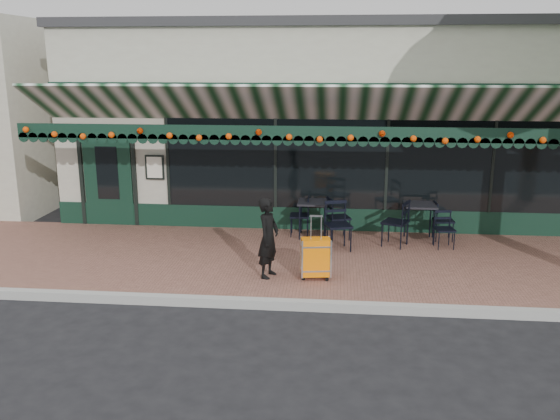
# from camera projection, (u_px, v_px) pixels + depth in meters

# --- Properties ---
(ground) EXTENTS (80.00, 80.00, 0.00)m
(ground) POSITION_uv_depth(u_px,v_px,m) (312.00, 308.00, 9.37)
(ground) COLOR black
(ground) RESTS_ON ground
(sidewalk) EXTENTS (18.00, 4.00, 0.15)m
(sidewalk) POSITION_uv_depth(u_px,v_px,m) (317.00, 262.00, 11.28)
(sidewalk) COLOR brown
(sidewalk) RESTS_ON ground
(curb) EXTENTS (18.00, 0.16, 0.15)m
(curb) POSITION_uv_depth(u_px,v_px,m) (312.00, 306.00, 9.27)
(curb) COLOR #9E9E99
(curb) RESTS_ON ground
(restaurant_building) EXTENTS (12.00, 9.60, 4.50)m
(restaurant_building) POSITION_uv_depth(u_px,v_px,m) (326.00, 118.00, 16.37)
(restaurant_building) COLOR #A5A08F
(restaurant_building) RESTS_ON ground
(woman) EXTENTS (0.47, 0.59, 1.39)m
(woman) POSITION_uv_depth(u_px,v_px,m) (268.00, 238.00, 10.15)
(woman) COLOR black
(woman) RESTS_ON sidewalk
(suitcase) EXTENTS (0.52, 0.34, 1.12)m
(suitcase) POSITION_uv_depth(u_px,v_px,m) (316.00, 258.00, 10.13)
(suitcase) COLOR orange
(suitcase) RESTS_ON sidewalk
(cafe_table_a) EXTENTS (0.64, 0.64, 0.78)m
(cafe_table_a) POSITION_uv_depth(u_px,v_px,m) (420.00, 208.00, 12.22)
(cafe_table_a) COLOR black
(cafe_table_a) RESTS_ON sidewalk
(cafe_table_b) EXTENTS (0.62, 0.62, 0.77)m
(cafe_table_b) POSITION_uv_depth(u_px,v_px,m) (313.00, 205.00, 12.50)
(cafe_table_b) COLOR black
(cafe_table_b) RESTS_ON sidewalk
(chair_a_left) EXTENTS (0.64, 0.64, 0.96)m
(chair_a_left) POSITION_uv_depth(u_px,v_px,m) (395.00, 223.00, 11.92)
(chair_a_left) COLOR black
(chair_a_left) RESTS_ON sidewalk
(chair_a_right) EXTENTS (0.44, 0.44, 0.83)m
(chair_a_right) POSITION_uv_depth(u_px,v_px,m) (443.00, 221.00, 12.32)
(chair_a_right) COLOR black
(chair_a_right) RESTS_ON sidewalk
(chair_a_front) EXTENTS (0.43, 0.43, 0.75)m
(chair_a_front) POSITION_uv_depth(u_px,v_px,m) (445.00, 230.00, 11.80)
(chair_a_front) COLOR black
(chair_a_front) RESTS_ON sidewalk
(chair_b_left) EXTENTS (0.44, 0.44, 0.85)m
(chair_b_left) POSITION_uv_depth(u_px,v_px,m) (300.00, 216.00, 12.65)
(chair_b_left) COLOR black
(chair_b_left) RESTS_ON sidewalk
(chair_b_right) EXTENTS (0.57, 0.57, 0.90)m
(chair_b_right) POSITION_uv_depth(u_px,v_px,m) (339.00, 218.00, 12.40)
(chair_b_right) COLOR black
(chair_b_right) RESTS_ON sidewalk
(chair_b_front) EXTENTS (0.62, 0.62, 0.98)m
(chair_b_front) POSITION_uv_depth(u_px,v_px,m) (338.00, 226.00, 11.65)
(chair_b_front) COLOR black
(chair_b_front) RESTS_ON sidewalk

